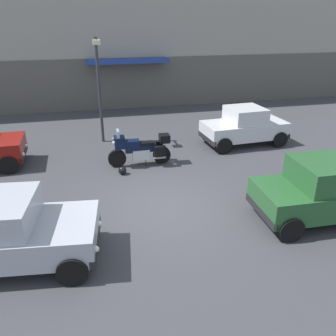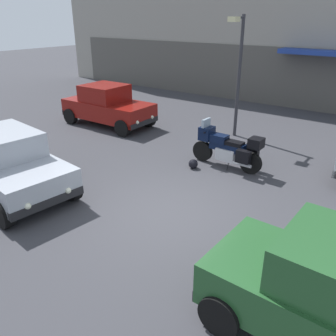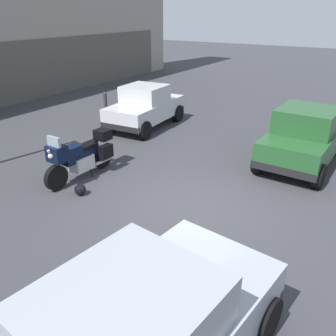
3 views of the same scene
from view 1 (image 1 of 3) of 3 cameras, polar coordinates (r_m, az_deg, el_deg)
The scene contains 7 objects.
ground_plane at distance 9.95m, azimuth -0.71°, elevation -6.56°, with size 80.00×80.00×0.00m, color #38383D.
motorcycle at distance 12.54m, azimuth -4.46°, elevation 3.15°, with size 2.26×0.77×1.36m.
helmet at distance 12.02m, azimuth -7.42°, elevation -0.40°, with size 0.28×0.28×0.28m, color black.
car_hatchback_near at distance 10.04m, azimuth 24.50°, elevation -3.37°, with size 3.91×1.88×1.64m.
car_compact_side at distance 14.89m, azimuth 12.31°, elevation 6.63°, with size 3.56×1.92×1.56m.
streetlamp_curbside at distance 14.56m, azimuth -11.20°, elevation 13.82°, with size 0.28×0.94×4.23m.
bollard_curbside at distance 17.99m, azimuth 11.36°, elevation 8.51°, with size 0.16×0.16×0.80m.
Camera 1 is at (-1.85, -8.38, 5.03)m, focal length 37.49 mm.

